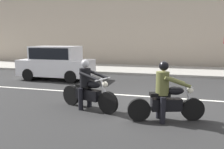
% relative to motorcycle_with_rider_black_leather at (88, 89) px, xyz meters
% --- Properties ---
extents(ground_plane, '(80.00, 80.00, 0.00)m').
position_rel_motorcycle_with_rider_black_leather_xyz_m(ground_plane, '(2.02, 1.10, -0.64)').
color(ground_plane, '#272727').
extents(sidewalk_slab, '(40.00, 4.40, 0.14)m').
position_rel_motorcycle_with_rider_black_leather_xyz_m(sidewalk_slab, '(2.02, 9.10, -0.57)').
color(sidewalk_slab, '#99968E').
rests_on(sidewalk_slab, ground_plane).
extents(building_facade, '(40.00, 1.40, 9.07)m').
position_rel_motorcycle_with_rider_black_leather_xyz_m(building_facade, '(2.02, 12.50, 3.90)').
color(building_facade, '#B7A893').
rests_on(building_facade, ground_plane).
extents(lane_marking_stripe, '(18.00, 0.14, 0.01)m').
position_rel_motorcycle_with_rider_black_leather_xyz_m(lane_marking_stripe, '(1.23, 2.00, -0.63)').
color(lane_marking_stripe, silver).
rests_on(lane_marking_stripe, ground_plane).
extents(motorcycle_with_rider_black_leather, '(2.08, 0.98, 1.55)m').
position_rel_motorcycle_with_rider_black_leather_xyz_m(motorcycle_with_rider_black_leather, '(0.00, 0.00, 0.00)').
color(motorcycle_with_rider_black_leather, black).
rests_on(motorcycle_with_rider_black_leather, ground_plane).
extents(motorcycle_with_rider_olive, '(2.00, 0.86, 1.60)m').
position_rel_motorcycle_with_rider_black_leather_xyz_m(motorcycle_with_rider_olive, '(2.36, -0.41, 0.02)').
color(motorcycle_with_rider_olive, black).
rests_on(motorcycle_with_rider_olive, ground_plane).
extents(parked_hatchback_white, '(3.92, 1.76, 1.80)m').
position_rel_motorcycle_with_rider_black_leather_xyz_m(parked_hatchback_white, '(-3.56, 4.43, 0.30)').
color(parked_hatchback_white, silver).
rests_on(parked_hatchback_white, ground_plane).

